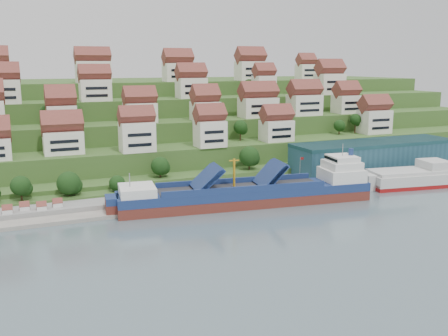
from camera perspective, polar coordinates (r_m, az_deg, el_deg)
name	(u,v)px	position (r m, az deg, el deg)	size (l,w,h in m)	color
ground	(263,204)	(141.08, 4.45, -4.07)	(300.00, 300.00, 0.00)	slate
quay	(297,182)	(162.97, 8.30, -1.58)	(180.00, 14.00, 2.20)	gray
pebble_beach	(42,214)	(137.85, -20.10, -4.94)	(45.00, 20.00, 1.00)	gray
hillside	(161,125)	(234.20, -7.21, 4.91)	(260.00, 128.00, 31.00)	#2D4C1E
hillside_village	(186,101)	(192.00, -4.38, 7.66)	(156.10, 63.64, 28.57)	white
hillside_trees	(182,131)	(172.68, -4.79, 4.23)	(138.54, 63.00, 31.02)	#1A3E14
warehouse	(373,155)	(181.64, 16.72, 1.39)	(60.00, 15.00, 10.00)	#204757
flagpole	(300,168)	(156.59, 8.71, 0.03)	(1.28, 0.16, 8.00)	gray
beach_huts	(33,210)	(136.16, -20.96, -4.51)	(14.40, 3.70, 2.20)	white
cargo_ship	(253,194)	(139.50, 3.37, -2.94)	(71.93, 19.58, 15.69)	maroon
second_ship	(415,178)	(171.38, 20.95, -1.06)	(31.54, 15.43, 8.77)	maroon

